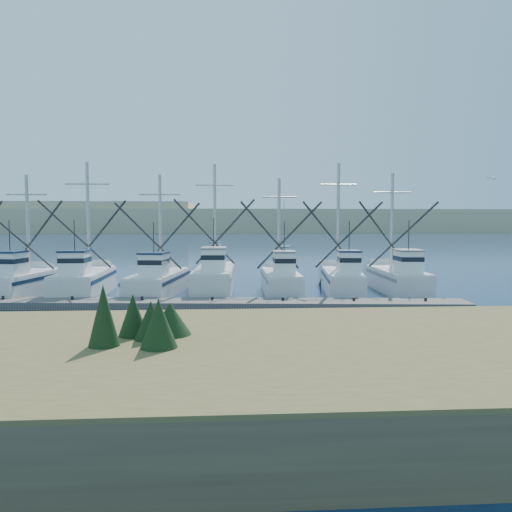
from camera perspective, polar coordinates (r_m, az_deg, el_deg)
The scene contains 8 objects.
ground at distance 24.23m, azimuth 9.86°, elevation -7.74°, with size 500.00×500.00×0.00m, color #0D1D3C.
shore_bank at distance 13.89m, azimuth -13.78°, elevation -13.30°, with size 40.00×10.00×1.60m, color #4C422D.
floating_dock at distance 28.76m, azimuth -9.01°, elevation -5.43°, with size 32.73×2.18×0.44m, color #5F5A55.
dune_ridge at distance 233.13m, azimuth -2.35°, elevation 4.02°, with size 360.00×60.00×10.00m, color tan.
trawler_fleet at distance 33.74m, azimuth -8.65°, elevation -2.74°, with size 32.43×9.73×8.96m.
sailboat_near at distance 78.91m, azimuth 3.22°, elevation 0.79°, with size 3.02×5.77×8.10m.
sailboat_far at distance 94.41m, azimuth -4.68°, elevation 1.31°, with size 2.22×5.51×8.10m.
flying_gull at distance 36.93m, azimuth 25.57°, elevation 8.04°, with size 1.15×0.21×0.21m.
Camera 1 is at (-5.62, -23.06, 4.91)m, focal length 35.00 mm.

